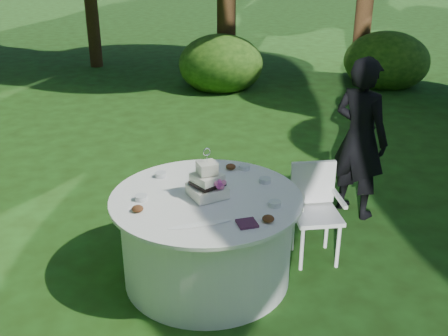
{
  "coord_description": "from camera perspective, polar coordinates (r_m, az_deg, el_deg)",
  "views": [
    {
      "loc": [
        -0.9,
        -3.67,
        2.66
      ],
      "look_at": [
        0.15,
        0.0,
        1.0
      ],
      "focal_mm": 42.0,
      "sensor_mm": 36.0,
      "label": 1
    }
  ],
  "objects": [
    {
      "name": "chair",
      "position": [
        4.72,
        9.85,
        -3.89
      ],
      "size": [
        0.46,
        0.46,
        0.88
      ],
      "color": "silver",
      "rests_on": "ground"
    },
    {
      "name": "petal_cups",
      "position": [
        4.18,
        -1.25,
        -3.05
      ],
      "size": [
        1.0,
        1.09,
        0.05
      ],
      "color": "#562D16",
      "rests_on": "table"
    },
    {
      "name": "cake",
      "position": [
        4.18,
        -1.79,
        -1.7
      ],
      "size": [
        0.32,
        0.32,
        0.41
      ],
      "color": "white",
      "rests_on": "table"
    },
    {
      "name": "guest",
      "position": [
        5.46,
        14.58,
        3.14
      ],
      "size": [
        0.62,
        0.72,
        1.66
      ],
      "primitive_type": "imported",
      "rotation": [
        0.0,
        0.0,
        2.02
      ],
      "color": "black",
      "rests_on": "ground"
    },
    {
      "name": "ground",
      "position": [
        4.63,
        -1.82,
        -11.64
      ],
      "size": [
        80.0,
        80.0,
        0.0
      ],
      "primitive_type": "plane",
      "color": "#1D360E",
      "rests_on": "ground"
    },
    {
      "name": "table",
      "position": [
        4.41,
        -1.89,
        -7.52
      ],
      "size": [
        1.56,
        1.56,
        0.77
      ],
      "color": "white",
      "rests_on": "ground"
    },
    {
      "name": "votives",
      "position": [
        4.39,
        -0.75,
        -1.75
      ],
      "size": [
        1.16,
        0.89,
        0.04
      ],
      "color": "silver",
      "rests_on": "table"
    },
    {
      "name": "feather_plume",
      "position": [
        3.81,
        -2.68,
        -6.15
      ],
      "size": [
        0.48,
        0.07,
        0.01
      ],
      "primitive_type": "ellipsoid",
      "color": "white",
      "rests_on": "table"
    },
    {
      "name": "napkins",
      "position": [
        3.82,
        2.52,
        -6.05
      ],
      "size": [
        0.14,
        0.14,
        0.02
      ],
      "primitive_type": "cube",
      "color": "#4C203C",
      "rests_on": "table"
    }
  ]
}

